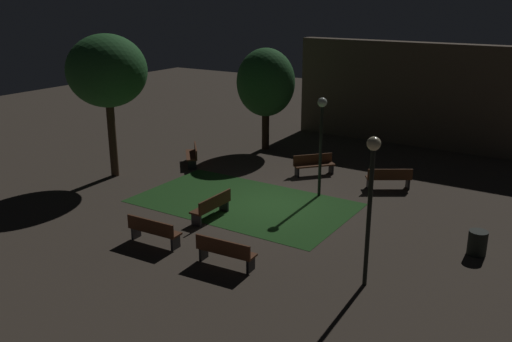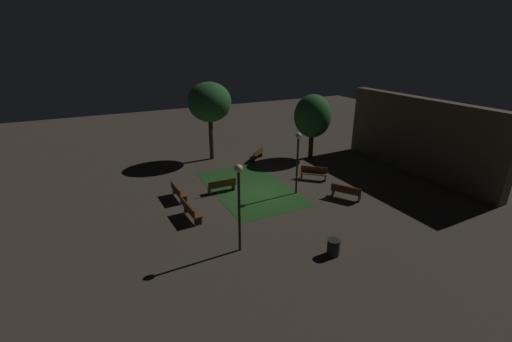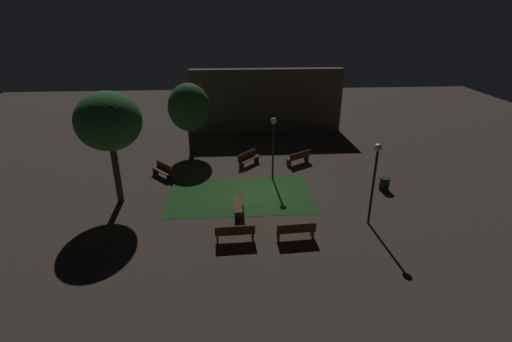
{
  "view_description": "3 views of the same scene",
  "coord_description": "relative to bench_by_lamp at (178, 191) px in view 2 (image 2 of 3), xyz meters",
  "views": [
    {
      "loc": [
        9.86,
        -16.59,
        7.49
      ],
      "look_at": [
        -0.69,
        -0.03,
        1.22
      ],
      "focal_mm": 38.68,
      "sensor_mm": 36.0,
      "label": 1
    },
    {
      "loc": [
        17.49,
        -9.0,
        8.95
      ],
      "look_at": [
        -1.04,
        0.08,
        1.06
      ],
      "focal_mm": 24.15,
      "sensor_mm": 36.0,
      "label": 2
    },
    {
      "loc": [
        -1.38,
        -19.37,
        9.74
      ],
      "look_at": [
        -0.14,
        -0.61,
        1.57
      ],
      "focal_mm": 26.37,
      "sensor_mm": 36.0,
      "label": 3
    }
  ],
  "objects": [
    {
      "name": "lamp_post_path_center",
      "position": [
        6.57,
        1.16,
        2.37
      ],
      "size": [
        0.36,
        0.36,
        4.14
      ],
      "color": "black",
      "rests_on": "ground"
    },
    {
      "name": "grass_lawn",
      "position": [
        0.37,
        4.54,
        -0.48
      ],
      "size": [
        8.06,
        4.78,
        0.01
      ],
      "primitive_type": "cube",
      "color": "#23511E",
      "rests_on": "ground"
    },
    {
      "name": "bench_back_row",
      "position": [
        -4.38,
        7.44,
        0.0
      ],
      "size": [
        1.54,
        1.67,
        0.88
      ],
      "color": "brown",
      "rests_on": "ground"
    },
    {
      "name": "bench_front_right",
      "position": [
        4.44,
        9.02,
        0.0
      ],
      "size": [
        1.77,
        1.38,
        0.88
      ],
      "color": "#512D19",
      "rests_on": "ground"
    },
    {
      "name": "lamp_post_near_wall",
      "position": [
        2.43,
        6.78,
        2.21
      ],
      "size": [
        0.36,
        0.36,
        3.88
      ],
      "color": "black",
      "rests_on": "ground"
    },
    {
      "name": "ground_plane",
      "position": [
        1.38,
        4.94,
        -0.48
      ],
      "size": [
        60.0,
        60.0,
        0.0
      ],
      "primitive_type": "plane",
      "color": "#473D33"
    },
    {
      "name": "bench_path_side",
      "position": [
        0.3,
        2.67,
        0.0
      ],
      "size": [
        0.48,
        1.8,
        0.88
      ],
      "color": "#512D19",
      "rests_on": "ground"
    },
    {
      "name": "bench_by_lamp",
      "position": [
        0.0,
        0.0,
        0.0
      ],
      "size": [
        1.82,
        0.56,
        0.88
      ],
      "color": "brown",
      "rests_on": "ground"
    },
    {
      "name": "trash_bin",
      "position": [
        8.73,
        4.72,
        -0.1
      ],
      "size": [
        0.56,
        0.56,
        0.76
      ],
      "primitive_type": "cylinder",
      "color": "black",
      "rests_on": "ground"
    },
    {
      "name": "tree_back_left",
      "position": [
        -2.98,
        11.56,
        2.89
      ],
      "size": [
        2.89,
        2.89,
        5.08
      ],
      "color": "#2D2116",
      "rests_on": "ground"
    },
    {
      "name": "tree_left_canopy",
      "position": [
        -6.21,
        4.31,
        4.02
      ],
      "size": [
        3.31,
        3.31,
        6.03
      ],
      "color": "#423021",
      "rests_on": "ground"
    },
    {
      "name": "building_wall_backdrop",
      "position": [
        2.92,
        16.49,
        2.15
      ],
      "size": [
        12.52,
        0.8,
        5.26
      ],
      "primitive_type": "cube",
      "color": "brown",
      "rests_on": "ground"
    },
    {
      "name": "bench_near_trees",
      "position": [
        2.76,
        0.0,
        0.0
      ],
      "size": [
        1.83,
        0.6,
        0.88
      ],
      "color": "brown",
      "rests_on": "ground"
    },
    {
      "name": "bench_lawn_edge",
      "position": [
        1.02,
        9.08,
        0.0
      ],
      "size": [
        1.55,
        1.67,
        0.88
      ],
      "color": "#512D19",
      "rests_on": "ground"
    }
  ]
}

